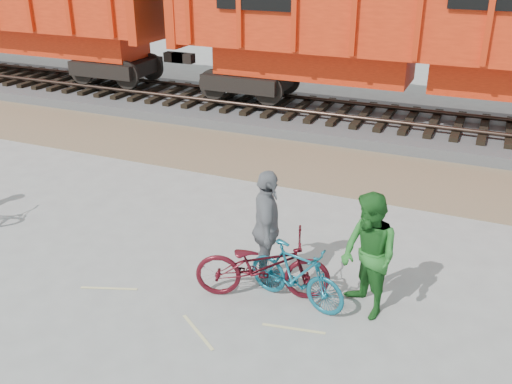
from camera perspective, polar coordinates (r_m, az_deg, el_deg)
ground at (r=9.39m, az=-6.60°, el=-8.43°), size 120.00×120.00×0.00m
gravel_strip at (r=13.89m, az=4.62°, el=2.85°), size 120.00×3.00×0.02m
ballast_bed at (r=17.03m, az=8.53°, el=7.19°), size 120.00×4.00×0.30m
track at (r=16.94m, az=8.60°, el=8.23°), size 120.00×2.60×0.24m
hopper_car_center at (r=16.04m, az=16.73°, el=15.90°), size 14.00×3.13×4.65m
bicycle_teal at (r=8.50m, az=4.03°, el=-8.25°), size 1.68×0.81×0.97m
bicycle_maroon at (r=8.60m, az=0.66°, el=-7.37°), size 2.15×1.34×1.07m
person_man at (r=8.22m, az=11.21°, el=-6.28°), size 1.14×1.14×1.86m
person_woman at (r=8.76m, az=1.09°, el=-3.68°), size 0.87×1.20×1.89m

